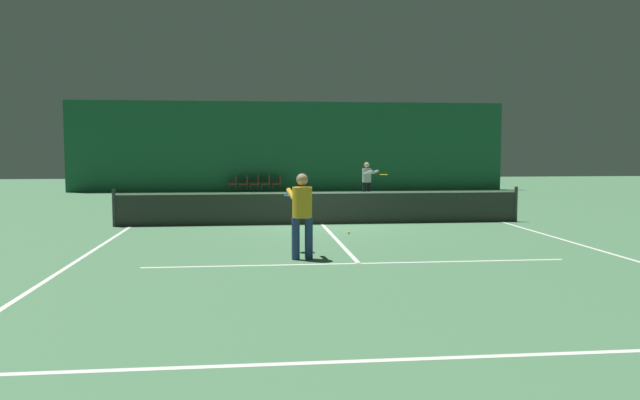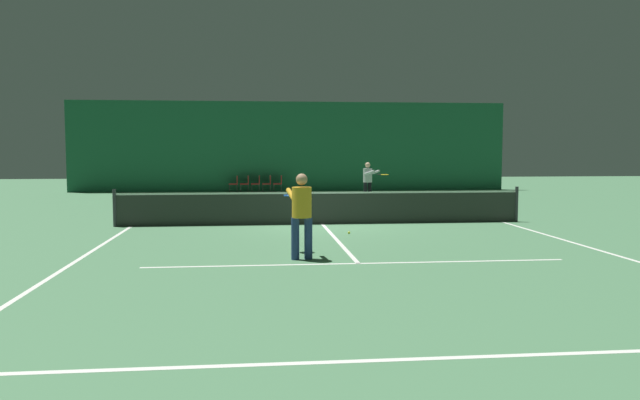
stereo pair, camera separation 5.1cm
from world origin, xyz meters
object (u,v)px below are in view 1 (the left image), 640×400
Objects in this scene: tennis_net at (322,207)px; courtside_chair_2 at (256,183)px; courtside_chair_4 at (278,182)px; tennis_ball at (349,233)px; courtside_chair_1 at (245,183)px; courtside_chair_3 at (267,182)px; player_near at (302,209)px; player_far at (367,179)px; courtside_chair_0 at (234,183)px.

tennis_net is 14.35m from courtside_chair_2.
courtside_chair_2 and courtside_chair_4 have the same top height.
courtside_chair_2 is 16.59m from tennis_ball.
tennis_ball is at bearing -78.14° from tennis_net.
courtside_chair_1 is 1.14m from courtside_chair_3.
player_far is (3.86, 13.52, -0.04)m from player_near.
courtside_chair_0 is at bearing -90.00° from courtside_chair_3.
courtside_chair_0 is 1.14m from courtside_chair_2.
courtside_chair_0 and courtside_chair_3 have the same top height.
courtside_chair_4 is at bearing 90.00° from courtside_chair_1.
player_near is at bearing 2.29° from courtside_chair_2.
tennis_net reaches higher than courtside_chair_4.
courtside_chair_3 is at bearing -90.00° from courtside_chair_4.
courtside_chair_0 and courtside_chair_2 have the same top height.
courtside_chair_2 is at bearing -179.05° from player_far.
courtside_chair_2 is (-4.66, 6.49, -0.48)m from player_far.
tennis_net is at bearing -54.61° from player_far.
courtside_chair_1 is at bearing 99.96° from tennis_ball.
player_near is 2.05× the size of courtside_chair_1.
courtside_chair_1 is (-5.22, 6.49, -0.48)m from player_far.
player_near reaches higher than tennis_net.
player_far is at bearing 32.21° from courtside_chair_3.
player_near is 2.05× the size of courtside_chair_2.
tennis_net is at bearing 101.86° from tennis_ball.
player_near is (-1.06, -5.78, 0.49)m from tennis_net.
courtside_chair_1 is at bearing 90.00° from courtside_chair_0.
courtside_chair_4 is at bearing 90.00° from courtside_chair_2.
tennis_net is 14.29× the size of courtside_chair_2.
player_far is at bearing 35.67° from courtside_chair_2.
courtside_chair_0 reaches higher than tennis_ball.
tennis_net reaches higher than courtside_chair_1.
courtside_chair_0 is 12.73× the size of tennis_ball.
courtside_chair_0 is 0.57m from courtside_chair_1.
courtside_chair_0 is at bearing -90.00° from courtside_chair_1.
courtside_chair_2 is at bearing 90.00° from courtside_chair_1.
courtside_chair_4 is at bearing 92.89° from tennis_net.
tennis_ball is at bearing 8.03° from courtside_chair_2.
player_near is 1.04× the size of player_far.
courtside_chair_0 and courtside_chair_1 have the same top height.
courtside_chair_0 is 1.00× the size of courtside_chair_1.
player_far is 8.71m from courtside_chair_0.
player_near is 2.05× the size of courtside_chair_0.
tennis_net is 14.44m from courtside_chair_1.
tennis_net reaches higher than tennis_ball.
courtside_chair_2 is at bearing 97.43° from tennis_net.
tennis_net is 14.29× the size of courtside_chair_4.
player_far is 25.06× the size of tennis_ball.
player_near reaches higher than courtside_chair_0.
tennis_ball is (2.32, -16.42, -0.45)m from courtside_chair_2.
courtside_chair_2 is at bearing 98.03° from tennis_ball.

